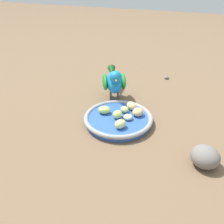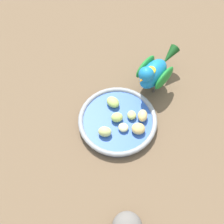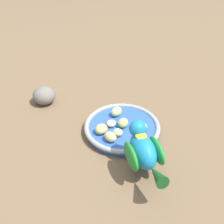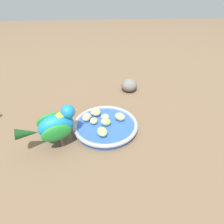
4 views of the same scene
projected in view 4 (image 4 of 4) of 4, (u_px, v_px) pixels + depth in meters
ground_plane at (114, 133)px, 0.65m from camera, size 4.00×4.00×0.00m
feeding_bowl at (106, 126)px, 0.65m from camera, size 0.22×0.22×0.03m
apple_piece_0 at (106, 122)px, 0.64m from camera, size 0.04×0.04×0.03m
apple_piece_1 at (102, 132)px, 0.60m from camera, size 0.04×0.05×0.02m
apple_piece_2 at (105, 117)px, 0.67m from camera, size 0.04×0.04×0.02m
apple_piece_3 at (96, 112)px, 0.69m from camera, size 0.05×0.05×0.03m
apple_piece_4 at (94, 121)px, 0.65m from camera, size 0.03×0.03×0.02m
apple_piece_5 at (87, 117)px, 0.66m from camera, size 0.04×0.04×0.03m
apple_piece_6 at (120, 117)px, 0.66m from camera, size 0.05×0.04×0.03m
parrot at (55, 125)px, 0.56m from camera, size 0.18×0.11×0.13m
rock_large at (129, 85)px, 0.87m from camera, size 0.10×0.10×0.06m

